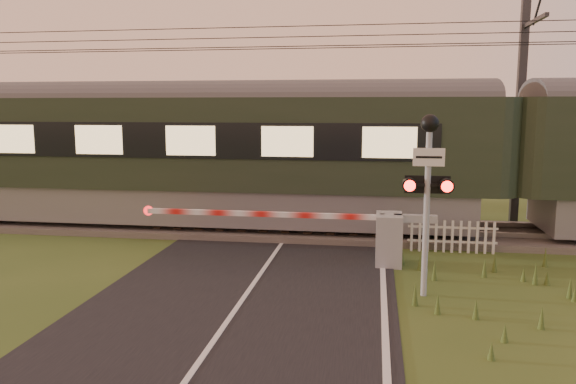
% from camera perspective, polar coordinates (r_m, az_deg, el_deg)
% --- Properties ---
extents(ground, '(160.00, 160.00, 0.00)m').
position_cam_1_polar(ground, '(11.14, -4.82, -11.18)').
color(ground, '#344B1D').
rests_on(ground, ground).
extents(road, '(6.00, 140.00, 0.03)m').
position_cam_1_polar(road, '(10.92, -5.02, -11.54)').
color(road, black).
rests_on(road, ground).
extents(track_bed, '(140.00, 3.40, 0.39)m').
position_cam_1_polar(track_bed, '(17.27, 0.28, -3.77)').
color(track_bed, '#47423D').
rests_on(track_bed, ground).
extents(overhead_wires, '(120.00, 0.62, 0.62)m').
position_cam_1_polar(overhead_wires, '(16.98, 0.29, 15.23)').
color(overhead_wires, black).
rests_on(overhead_wires, ground).
extents(train, '(45.44, 3.13, 4.24)m').
position_cam_1_polar(train, '(17.15, 21.52, 3.44)').
color(train, slate).
rests_on(train, ground).
extents(boom_gate, '(7.33, 0.95, 1.27)m').
position_cam_1_polar(boom_gate, '(13.76, 8.86, -4.40)').
color(boom_gate, gray).
rests_on(boom_gate, ground).
extents(crossing_signal, '(0.92, 0.37, 3.63)m').
position_cam_1_polar(crossing_signal, '(11.30, 14.04, 1.92)').
color(crossing_signal, gray).
rests_on(crossing_signal, ground).
extents(picket_fence, '(2.29, 0.07, 0.85)m').
position_cam_1_polar(picket_fence, '(15.29, 16.35, -4.35)').
color(picket_fence, silver).
rests_on(picket_fence, ground).
extents(catenary_mast, '(0.25, 2.47, 7.83)m').
position_cam_1_polar(catenary_mast, '(19.44, 22.59, 8.80)').
color(catenary_mast, '#2D2D30').
rests_on(catenary_mast, ground).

